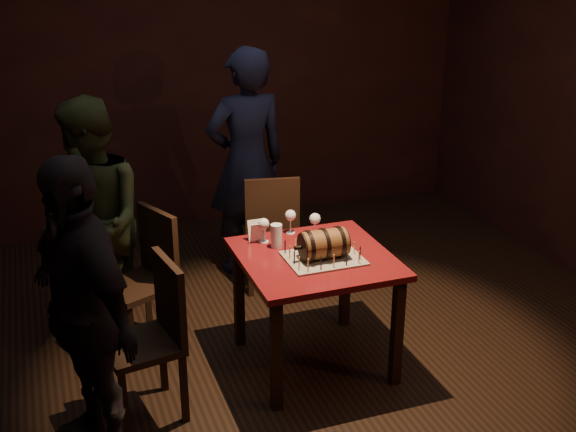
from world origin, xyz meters
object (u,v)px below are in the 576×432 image
(barrel_cake, at_px, (324,244))
(chair_left_front, at_px, (154,330))
(pub_table, at_px, (315,272))
(wine_glass_right, at_px, (315,220))
(wine_glass_left, at_px, (264,225))
(person_left_front, at_px, (82,311))
(wine_glass_mid, at_px, (291,216))
(person_back, at_px, (247,163))
(chair_back, at_px, (271,226))
(chair_left_rear, at_px, (147,272))
(person_left_rear, at_px, (93,223))
(pint_of_ale, at_px, (276,236))

(barrel_cake, relative_size, chair_left_front, 0.36)
(pub_table, distance_m, chair_left_front, 1.04)
(barrel_cake, relative_size, wine_glass_right, 2.05)
(wine_glass_left, bearing_deg, person_left_front, -150.65)
(wine_glass_mid, relative_size, person_back, 0.09)
(wine_glass_mid, xyz_separation_m, wine_glass_right, (0.13, -0.11, 0.00))
(chair_back, bearing_deg, wine_glass_mid, -97.51)
(wine_glass_right, distance_m, chair_left_rear, 1.14)
(chair_left_rear, bearing_deg, pub_table, -32.26)
(person_back, height_order, person_left_rear, person_back)
(wine_glass_left, height_order, chair_left_front, chair_left_front)
(pub_table, relative_size, pint_of_ale, 6.00)
(wine_glass_left, height_order, person_left_rear, person_left_rear)
(chair_left_front, distance_m, person_left_front, 0.52)
(wine_glass_mid, bearing_deg, person_left_front, -151.84)
(chair_left_rear, xyz_separation_m, person_left_rear, (-0.29, 0.24, 0.29))
(wine_glass_right, height_order, chair_left_rear, chair_left_rear)
(wine_glass_mid, bearing_deg, chair_left_rear, 166.98)
(barrel_cake, distance_m, chair_back, 1.17)
(wine_glass_right, bearing_deg, person_left_rear, 157.13)
(person_left_front, bearing_deg, person_back, 120.93)
(pint_of_ale, distance_m, chair_left_front, 0.96)
(pub_table, distance_m, chair_left_rear, 1.11)
(wine_glass_left, xyz_separation_m, person_left_front, (-1.16, -0.65, -0.05))
(pint_of_ale, bearing_deg, wine_glass_left, 117.39)
(wine_glass_right, height_order, pint_of_ale, wine_glass_right)
(barrel_cake, xyz_separation_m, wine_glass_mid, (-0.05, 0.44, 0.02))
(wine_glass_left, distance_m, wine_glass_mid, 0.22)
(person_left_rear, bearing_deg, person_back, 103.56)
(pub_table, relative_size, barrel_cake, 2.72)
(wine_glass_mid, distance_m, chair_left_rear, 1.00)
(barrel_cake, distance_m, person_left_front, 1.45)
(barrel_cake, distance_m, wine_glass_left, 0.44)
(wine_glass_right, distance_m, chair_back, 0.86)
(pint_of_ale, relative_size, chair_left_front, 0.16)
(person_left_rear, bearing_deg, wine_glass_left, 47.63)
(chair_back, relative_size, person_left_front, 0.57)
(chair_left_front, relative_size, person_back, 0.52)
(wine_glass_mid, bearing_deg, wine_glass_left, -158.98)
(pub_table, bearing_deg, wine_glass_left, 127.64)
(pint_of_ale, bearing_deg, person_left_rear, 148.86)
(wine_glass_mid, height_order, person_back, person_back)
(wine_glass_mid, xyz_separation_m, chair_left_front, (-1.00, -0.54, -0.34))
(pub_table, relative_size, wine_glass_mid, 5.59)
(wine_glass_mid, distance_m, person_back, 1.10)
(barrel_cake, bearing_deg, wine_glass_mid, 96.30)
(barrel_cake, bearing_deg, wine_glass_right, 76.83)
(barrel_cake, bearing_deg, pint_of_ale, 127.95)
(pint_of_ale, height_order, person_left_rear, person_left_rear)
(wine_glass_mid, xyz_separation_m, chair_left_rear, (-0.91, 0.21, -0.34))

